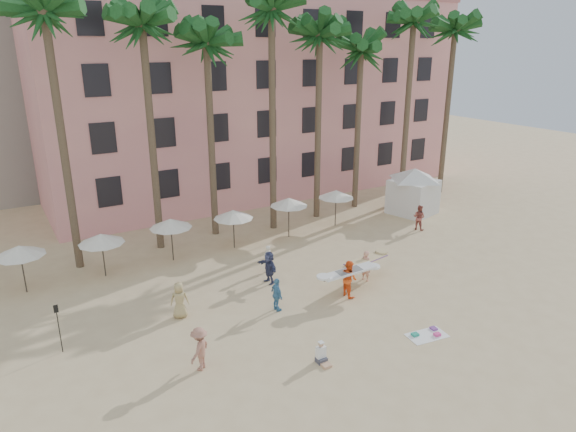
{
  "coord_description": "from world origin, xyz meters",
  "views": [
    {
      "loc": [
        -13.68,
        -15.33,
        12.4
      ],
      "look_at": [
        -0.9,
        6.0,
        4.0
      ],
      "focal_mm": 32.0,
      "sensor_mm": 36.0,
      "label": 1
    }
  ],
  "objects_px": {
    "carrier_white": "(349,277)",
    "carrier_yellow": "(366,264)",
    "pink_hotel": "(248,96)",
    "cabana": "(414,187)"
  },
  "relations": [
    {
      "from": "cabana",
      "to": "carrier_yellow",
      "type": "xyz_separation_m",
      "value": [
        -10.58,
        -7.42,
        -1.07
      ]
    },
    {
      "from": "cabana",
      "to": "carrier_white",
      "type": "xyz_separation_m",
      "value": [
        -12.5,
        -8.38,
        -1.04
      ]
    },
    {
      "from": "pink_hotel",
      "to": "carrier_yellow",
      "type": "bearing_deg",
      "value": -100.1
    },
    {
      "from": "cabana",
      "to": "carrier_white",
      "type": "height_order",
      "value": "cabana"
    },
    {
      "from": "pink_hotel",
      "to": "carrier_white",
      "type": "xyz_separation_m",
      "value": [
        -5.75,
        -22.48,
        -6.97
      ]
    },
    {
      "from": "carrier_white",
      "to": "cabana",
      "type": "bearing_deg",
      "value": 33.85
    },
    {
      "from": "pink_hotel",
      "to": "carrier_yellow",
      "type": "relative_size",
      "value": 10.73
    },
    {
      "from": "carrier_white",
      "to": "carrier_yellow",
      "type": "bearing_deg",
      "value": 26.69
    },
    {
      "from": "pink_hotel",
      "to": "carrier_white",
      "type": "distance_m",
      "value": 24.23
    },
    {
      "from": "carrier_yellow",
      "to": "carrier_white",
      "type": "distance_m",
      "value": 2.15
    }
  ]
}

